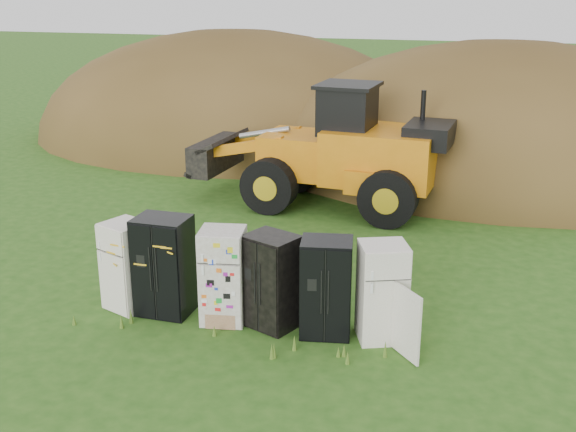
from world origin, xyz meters
name	(u,v)px	position (x,y,z in m)	size (l,w,h in m)	color
ground	(252,323)	(0.00, 0.00, 0.00)	(120.00, 120.00, 0.00)	#244E15
fridge_leftmost	(127,266)	(-2.38, 0.04, 0.82)	(0.73, 0.70, 1.65)	white
fridge_black_side	(164,266)	(-1.65, 0.02, 0.91)	(0.95, 0.75, 1.81)	black
fridge_sticker	(223,276)	(-0.51, -0.03, 0.85)	(0.76, 0.70, 1.71)	silver
fridge_dark_mid	(272,281)	(0.37, 0.01, 0.83)	(0.85, 0.70, 1.67)	black
fridge_black_right	(326,288)	(1.34, -0.04, 0.85)	(0.85, 0.71, 1.70)	black
fridge_open_door	(382,292)	(2.27, 0.03, 0.84)	(0.77, 0.71, 1.69)	white
wheel_loader	(316,145)	(-0.44, 7.07, 1.63)	(6.76, 2.74, 3.27)	orange
dirt_mound_right	(498,171)	(4.35, 11.90, 0.00)	(14.68, 10.76, 8.08)	#473316
dirt_mound_left	(237,138)	(-5.18, 14.49, 0.00)	(15.43, 11.57, 8.02)	#473316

